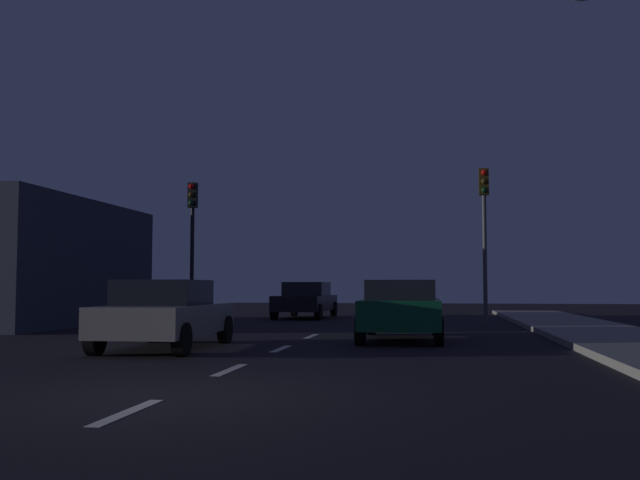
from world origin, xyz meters
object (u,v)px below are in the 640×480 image
at_px(car_oncoming_far, 306,300).
at_px(car_stopped_ahead, 401,309).
at_px(traffic_signal_left, 192,225).
at_px(traffic_signal_right, 484,216).
at_px(car_adjacent_lane, 166,314).

bearing_deg(car_oncoming_far, car_stopped_ahead, -68.86).
bearing_deg(traffic_signal_left, traffic_signal_right, 0.00).
relative_size(traffic_signal_left, car_stopped_ahead, 1.12).
distance_m(traffic_signal_right, car_stopped_ahead, 7.80).
bearing_deg(car_oncoming_far, traffic_signal_right, -34.11).
bearing_deg(car_stopped_ahead, traffic_signal_right, 69.65).
distance_m(traffic_signal_right, car_adjacent_lane, 12.81).
relative_size(traffic_signal_left, car_adjacent_lane, 1.18).
height_order(car_stopped_ahead, car_oncoming_far, car_oncoming_far).
distance_m(traffic_signal_left, car_adjacent_lane, 10.90).
bearing_deg(car_adjacent_lane, traffic_signal_left, 106.41).
bearing_deg(traffic_signal_left, car_stopped_ahead, -41.15).
height_order(traffic_signal_left, car_adjacent_lane, traffic_signal_left).
bearing_deg(traffic_signal_left, car_oncoming_far, 54.89).
bearing_deg(car_adjacent_lane, car_stopped_ahead, 34.86).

